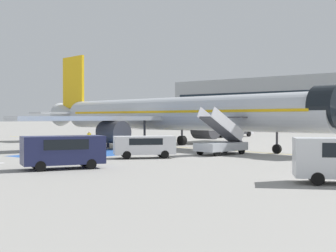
{
  "coord_description": "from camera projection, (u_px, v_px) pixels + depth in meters",
  "views": [
    {
      "loc": [
        32.81,
        -40.27,
        3.22
      ],
      "look_at": [
        0.89,
        -1.82,
        2.31
      ],
      "focal_mm": 50.0,
      "sensor_mm": 36.0,
      "label": 1
    }
  ],
  "objects": [
    {
      "name": "apron_leadline_yellow",
      "position": [
        175.0,
        147.0,
        50.94
      ],
      "size": [
        80.55,
        9.68,
        0.01
      ],
      "primitive_type": "cube",
      "rotation": [
        0.0,
        0.0,
        -1.69
      ],
      "color": "gold",
      "rests_on": "ground_plane"
    },
    {
      "name": "ground_plane",
      "position": [
        172.0,
        146.0,
        51.99
      ],
      "size": [
        600.0,
        600.0,
        0.0
      ],
      "primitive_type": "plane",
      "color": "gray"
    },
    {
      "name": "fuel_tanker",
      "position": [
        229.0,
        126.0,
        76.73
      ],
      "size": [
        3.48,
        10.19,
        3.58
      ],
      "rotation": [
        0.0,
        0.0,
        -0.1
      ],
      "color": "#38383D",
      "rests_on": "ground_plane"
    },
    {
      "name": "airliner",
      "position": [
        170.0,
        114.0,
        51.41
      ],
      "size": [
        46.3,
        33.66,
        11.75
      ],
      "rotation": [
        0.0,
        0.0,
        -1.69
      ],
      "color": "#B7BCC4",
      "rests_on": "ground_plane"
    },
    {
      "name": "apron_stand_patch_blue",
      "position": [
        93.0,
        153.0,
        41.89
      ],
      "size": [
        6.88,
        13.36,
        0.01
      ],
      "primitive_type": "cube",
      "color": "#2856A8",
      "rests_on": "ground_plane"
    },
    {
      "name": "service_van_2",
      "position": [
        144.0,
        145.0,
        37.05
      ],
      "size": [
        4.4,
        4.86,
        1.74
      ],
      "rotation": [
        0.0,
        0.0,
        5.61
      ],
      "color": "silver",
      "rests_on": "ground_plane"
    },
    {
      "name": "ground_crew_1",
      "position": [
        108.0,
        138.0,
        49.91
      ],
      "size": [
        0.46,
        0.3,
        1.8
      ],
      "rotation": [
        0.0,
        0.0,
        3.31
      ],
      "color": "#191E38",
      "rests_on": "ground_plane"
    },
    {
      "name": "ground_crew_0",
      "position": [
        89.0,
        137.0,
        53.43
      ],
      "size": [
        0.45,
        0.26,
        1.64
      ],
      "rotation": [
        0.0,
        0.0,
        3.07
      ],
      "color": "black",
      "rests_on": "ground_plane"
    },
    {
      "name": "service_van_0",
      "position": [
        63.0,
        149.0,
        29.2
      ],
      "size": [
        3.99,
        5.37,
        2.06
      ],
      "rotation": [
        0.0,
        0.0,
        2.69
      ],
      "color": "#1E234C",
      "rests_on": "ground_plane"
    },
    {
      "name": "boarding_stairs_forward",
      "position": [
        222.0,
        143.0,
        40.57
      ],
      "size": [
        2.75,
        5.42,
        4.13
      ],
      "rotation": [
        0.0,
        0.0,
        -0.12
      ],
      "color": "#ADB2BA",
      "rests_on": "ground_plane"
    }
  ]
}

